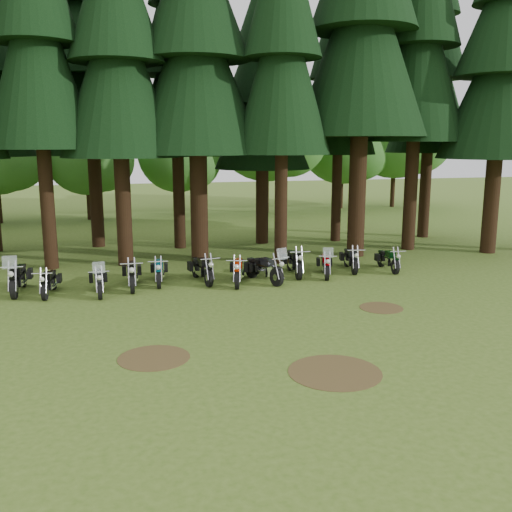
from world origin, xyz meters
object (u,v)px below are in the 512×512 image
at_px(motorcycle_2, 99,281).
at_px(motorcycle_7, 264,269).
at_px(motorcycle_4, 159,271).
at_px(motorcycle_5, 202,270).
at_px(motorcycle_0, 18,278).
at_px(motorcycle_1, 49,283).
at_px(motorcycle_10, 351,260).
at_px(motorcycle_9, 325,265).
at_px(motorcycle_11, 388,260).
at_px(motorcycle_6, 238,271).
at_px(motorcycle_3, 132,275).
at_px(motorcycle_8, 294,263).

height_order(motorcycle_2, motorcycle_7, motorcycle_7).
bearing_deg(motorcycle_4, motorcycle_5, -0.20).
relative_size(motorcycle_0, motorcycle_7, 1.08).
bearing_deg(motorcycle_5, motorcycle_0, 171.34).
bearing_deg(motorcycle_1, motorcycle_10, 10.93).
height_order(motorcycle_9, motorcycle_10, motorcycle_9).
xyz_separation_m(motorcycle_2, motorcycle_4, (2.20, 1.02, 0.00)).
relative_size(motorcycle_7, motorcycle_10, 1.06).
distance_m(motorcycle_4, motorcycle_5, 1.62).
relative_size(motorcycle_4, motorcycle_5, 0.96).
distance_m(motorcycle_2, motorcycle_5, 3.90).
bearing_deg(motorcycle_11, motorcycle_10, 170.37).
relative_size(motorcycle_4, motorcycle_6, 0.97).
distance_m(motorcycle_4, motorcycle_7, 3.99).
relative_size(motorcycle_2, motorcycle_7, 0.94).
height_order(motorcycle_2, motorcycle_9, motorcycle_2).
distance_m(motorcycle_0, motorcycle_9, 11.51).
relative_size(motorcycle_2, motorcycle_10, 0.99).
height_order(motorcycle_3, motorcycle_5, motorcycle_3).
bearing_deg(motorcycle_10, motorcycle_3, -163.99).
relative_size(motorcycle_2, motorcycle_4, 0.98).
xyz_separation_m(motorcycle_1, motorcycle_6, (6.77, -0.14, 0.05)).
xyz_separation_m(motorcycle_0, motorcycle_2, (2.76, -0.91, -0.07)).
bearing_deg(motorcycle_9, motorcycle_0, -165.07).
relative_size(motorcycle_0, motorcycle_8, 1.03).
bearing_deg(motorcycle_4, motorcycle_0, -172.52).
height_order(motorcycle_8, motorcycle_11, motorcycle_8).
height_order(motorcycle_4, motorcycle_9, motorcycle_9).
distance_m(motorcycle_5, motorcycle_6, 1.42).
xyz_separation_m(motorcycle_4, motorcycle_10, (7.94, 0.18, -0.00)).
xyz_separation_m(motorcycle_0, motorcycle_10, (12.90, 0.29, -0.07)).
relative_size(motorcycle_3, motorcycle_6, 1.04).
relative_size(motorcycle_3, motorcycle_7, 1.03).
bearing_deg(motorcycle_7, motorcycle_5, 143.90).
height_order(motorcycle_1, motorcycle_6, motorcycle_6).
bearing_deg(motorcycle_1, motorcycle_9, 7.68).
relative_size(motorcycle_5, motorcycle_8, 0.95).
bearing_deg(motorcycle_5, motorcycle_11, -8.13).
height_order(motorcycle_7, motorcycle_11, motorcycle_7).
bearing_deg(motorcycle_2, motorcycle_4, 22.58).
xyz_separation_m(motorcycle_1, motorcycle_8, (9.29, 0.69, 0.07)).
height_order(motorcycle_3, motorcycle_9, motorcycle_9).
distance_m(motorcycle_1, motorcycle_3, 2.88).
bearing_deg(motorcycle_3, motorcycle_9, 1.62).
distance_m(motorcycle_9, motorcycle_10, 1.56).
height_order(motorcycle_0, motorcycle_4, motorcycle_0).
relative_size(motorcycle_1, motorcycle_6, 0.91).
bearing_deg(motorcycle_3, motorcycle_1, -172.19).
bearing_deg(motorcycle_6, motorcycle_4, -179.77).
bearing_deg(motorcycle_4, motorcycle_1, -163.97).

